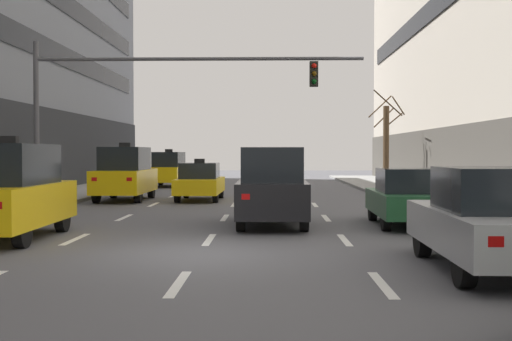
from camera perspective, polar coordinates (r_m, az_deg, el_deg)
name	(u,v)px	position (r m, az deg, el deg)	size (l,w,h in m)	color
ground_plane	(200,253)	(13.02, -4.94, -7.23)	(120.00, 120.00, 0.00)	#515156
lane_stripe_l1_s4	(75,239)	(15.59, -15.53, -5.81)	(0.16, 2.00, 0.01)	silver
lane_stripe_l1_s5	(124,217)	(20.39, -11.46, -4.05)	(0.16, 2.00, 0.01)	silver
lane_stripe_l1_s6	(154,204)	(25.28, -8.96, -2.95)	(0.16, 2.00, 0.01)	silver
lane_stripe_l1_s7	(173,196)	(30.20, -7.27, -2.21)	(0.16, 2.00, 0.01)	silver
lane_stripe_l1_s8	(187,190)	(35.14, -6.06, -1.68)	(0.16, 2.00, 0.01)	silver
lane_stripe_l1_s9	(197,185)	(40.10, -5.15, -1.27)	(0.16, 2.00, 0.01)	silver
lane_stripe_l1_s10	(206,181)	(45.06, -4.44, -0.96)	(0.16, 2.00, 0.01)	silver
lane_stripe_l2_s3	(178,284)	(10.09, -6.81, -9.79)	(0.16, 2.00, 0.01)	silver
lane_stripe_l2_s4	(209,240)	(14.99, -4.11, -6.05)	(0.16, 2.00, 0.01)	silver
lane_stripe_l2_s5	(225,218)	(19.94, -2.76, -4.15)	(0.16, 2.00, 0.01)	silver
lane_stripe_l2_s6	(234,205)	(24.91, -1.95, -3.00)	(0.16, 2.00, 0.01)	silver
lane_stripe_l2_s7	(240,196)	(29.89, -1.41, -2.24)	(0.16, 2.00, 0.01)	silver
lane_stripe_l2_s8	(244,190)	(34.88, -1.02, -1.69)	(0.16, 2.00, 0.01)	silver
lane_stripe_l2_s9	(248,185)	(39.87, -0.73, -1.28)	(0.16, 2.00, 0.01)	silver
lane_stripe_l2_s10	(250,181)	(44.86, -0.51, -0.96)	(0.16, 2.00, 0.01)	silver
lane_stripe_l3_s3	(382,284)	(10.14, 11.00, -9.76)	(0.16, 2.00, 0.01)	silver
lane_stripe_l3_s4	(345,240)	(15.02, 7.76, -6.04)	(0.16, 2.00, 0.01)	silver
lane_stripe_l3_s5	(326,218)	(19.97, 6.14, -4.15)	(0.16, 2.00, 0.01)	silver
lane_stripe_l3_s6	(315,205)	(24.93, 5.16, -3.00)	(0.16, 2.00, 0.01)	silver
lane_stripe_l3_s7	(307,196)	(29.91, 4.51, -2.24)	(0.16, 2.00, 0.01)	silver
lane_stripe_l3_s8	(302,190)	(34.89, 4.05, -1.69)	(0.16, 2.00, 0.01)	silver
lane_stripe_l3_s9	(298,185)	(39.88, 3.70, -1.28)	(0.16, 2.00, 0.01)	silver
lane_stripe_l3_s10	(295,181)	(44.87, 3.43, -0.97)	(0.16, 2.00, 0.01)	silver
taxi_driving_0	(8,192)	(15.97, -20.89, -1.76)	(1.96, 4.55, 2.37)	black
car_driving_1	(272,187)	(17.74, 1.42, -1.44)	(1.85, 4.40, 2.13)	black
taxi_driving_2	(125,174)	(27.60, -11.38, -0.29)	(1.92, 4.59, 2.41)	black
taxi_driving_3	(169,169)	(38.46, -7.63, 0.10)	(1.93, 4.26, 2.20)	black
taxi_driving_4	(200,182)	(27.22, -4.93, -1.00)	(1.78, 4.19, 1.74)	black
car_parked_1	(493,220)	(11.62, 20.02, -4.11)	(2.03, 4.70, 1.75)	black
car_parked_2	(407,197)	(18.19, 13.10, -2.31)	(1.84, 4.21, 1.57)	black
traffic_signal_0	(147,91)	(22.49, -9.56, 6.91)	(11.18, 0.35, 5.62)	#4C4C51
street_tree_1	(386,144)	(35.61, 11.33, 2.33)	(1.93, 1.94, 5.17)	#4C3823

